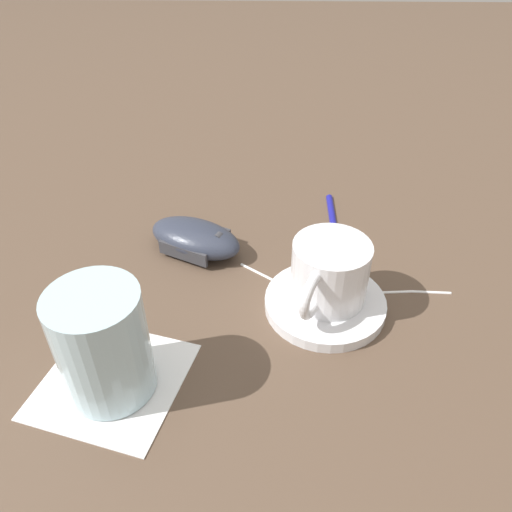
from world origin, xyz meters
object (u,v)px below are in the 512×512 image
(drinking_glass, at_px, (103,344))
(pen, at_px, (334,226))
(computer_mouse, at_px, (195,238))
(coffee_cup, at_px, (329,273))
(saucer, at_px, (325,303))

(drinking_glass, xyz_separation_m, pen, (-0.25, 0.22, -0.05))
(computer_mouse, height_order, pen, computer_mouse)
(coffee_cup, xyz_separation_m, pen, (-0.14, 0.02, -0.04))
(coffee_cup, relative_size, pen, 0.66)
(drinking_glass, distance_m, pen, 0.34)
(saucer, xyz_separation_m, pen, (-0.15, 0.02, -0.00))
(pen, bearing_deg, computer_mouse, -73.86)
(computer_mouse, relative_size, pen, 0.83)
(drinking_glass, bearing_deg, coffee_cup, 118.74)
(pen, bearing_deg, saucer, -9.51)
(coffee_cup, bearing_deg, pen, 170.64)
(pen, bearing_deg, drinking_glass, -41.43)
(saucer, bearing_deg, pen, 170.49)
(saucer, distance_m, coffee_cup, 0.04)
(drinking_glass, bearing_deg, pen, 138.57)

